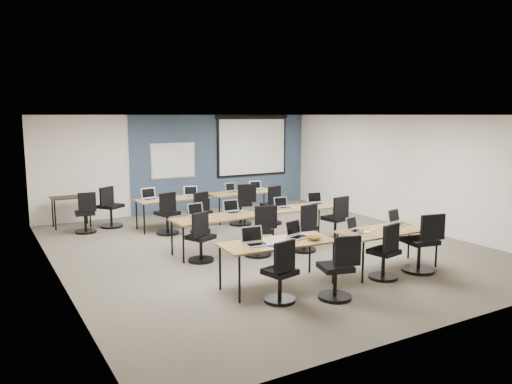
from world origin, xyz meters
TOP-DOWN VIEW (x-y plane):
  - floor at (0.00, 0.00)m, footprint 8.00×9.00m
  - ceiling at (0.00, 0.00)m, footprint 8.00×9.00m
  - wall_back at (0.00, 4.50)m, footprint 8.00×0.04m
  - wall_front at (0.00, -4.50)m, footprint 8.00×0.04m
  - wall_left at (-4.00, 0.00)m, footprint 0.04×9.00m
  - wall_right at (4.00, 0.00)m, footprint 0.04×9.00m
  - blue_accent_panel at (1.25, 4.47)m, footprint 5.50×0.04m
  - whiteboard at (-0.30, 4.43)m, footprint 1.28×0.03m
  - projector_screen at (2.20, 4.41)m, footprint 2.40×0.10m
  - training_table_front_left at (-1.04, -2.13)m, footprint 1.83×0.76m
  - training_table_front_right at (1.10, -2.36)m, footprint 1.85×0.77m
  - training_table_mid_left at (-1.07, 0.09)m, footprint 1.73×0.72m
  - training_table_mid_right at (0.92, 0.16)m, footprint 1.73×0.72m
  - training_table_back_left at (-1.02, 2.62)m, footprint 1.70×0.71m
  - training_table_back_right at (0.92, 2.65)m, footprint 1.77×0.74m
  - laptop_0 at (-1.44, -2.10)m, footprint 0.36×0.30m
  - mouse_0 at (-1.13, -2.38)m, footprint 0.07×0.10m
  - task_chair_0 at (-1.37, -2.75)m, footprint 0.47×0.47m
  - laptop_1 at (-0.62, -2.03)m, footprint 0.35×0.30m
  - mouse_1 at (-0.32, -2.26)m, footprint 0.07×0.10m
  - task_chair_1 at (-0.58, -3.06)m, footprint 0.50×0.50m
  - laptop_2 at (0.50, -2.17)m, footprint 0.31×0.26m
  - mouse_2 at (0.79, -2.32)m, footprint 0.07×0.10m
  - task_chair_2 at (0.68, -2.73)m, footprint 0.48×0.48m
  - laptop_3 at (1.54, -2.14)m, footprint 0.35×0.30m
  - mouse_3 at (1.68, -2.22)m, footprint 0.07×0.10m
  - task_chair_3 at (1.51, -2.76)m, footprint 0.57×0.57m
  - laptop_4 at (-1.36, 0.33)m, footprint 0.33×0.28m
  - mouse_4 at (-1.17, 0.10)m, footprint 0.07×0.10m
  - task_chair_4 at (-1.57, -0.31)m, footprint 0.51×0.48m
  - laptop_5 at (-0.58, 0.31)m, footprint 0.34×0.29m
  - mouse_5 at (-0.26, 0.09)m, footprint 0.07×0.10m
  - task_chair_5 at (-0.42, -0.50)m, footprint 0.54×0.53m
  - laptop_6 at (0.57, 0.23)m, footprint 0.30×0.26m
  - mouse_6 at (0.76, 0.05)m, footprint 0.06×0.10m
  - task_chair_6 at (0.52, -0.69)m, footprint 0.49×0.49m
  - laptop_7 at (1.51, 0.27)m, footprint 0.35×0.30m
  - mouse_7 at (1.58, 0.09)m, footprint 0.07×0.10m
  - task_chair_7 at (1.58, -0.36)m, footprint 0.52×0.52m
  - laptop_8 at (-1.55, 2.71)m, footprint 0.35×0.30m
  - mouse_8 at (-1.15, 2.56)m, footprint 0.09×0.11m
  - task_chair_8 at (-1.35, 2.05)m, footprint 0.51×0.51m
  - laptop_9 at (-0.50, 2.64)m, footprint 0.32×0.28m
  - mouse_9 at (-0.32, 2.53)m, footprint 0.09×0.11m
  - task_chair_9 at (-0.63, 1.86)m, footprint 0.49×0.48m
  - laptop_10 at (0.64, 2.73)m, footprint 0.31×0.26m
  - mouse_10 at (0.83, 2.51)m, footprint 0.06×0.10m
  - task_chair_10 at (0.59, 2.09)m, footprint 0.57×0.56m
  - laptop_11 at (1.38, 2.73)m, footprint 0.31×0.27m
  - mouse_11 at (1.73, 2.53)m, footprint 0.08×0.10m
  - task_chair_11 at (1.29, 1.79)m, footprint 0.50×0.50m
  - blue_mousepad at (-1.19, -2.36)m, footprint 0.27×0.25m
  - snack_bowl at (-0.48, -2.31)m, footprint 0.27×0.27m
  - snack_plate at (0.60, -2.34)m, footprint 0.22×0.22m
  - coffee_cup at (0.48, -2.36)m, footprint 0.06×0.06m
  - utility_table at (-3.11, 3.96)m, footprint 0.92×0.51m
  - spare_chair_a at (-2.31, 3.42)m, footprint 0.61×0.54m
  - spare_chair_b at (-2.93, 3.12)m, footprint 0.48×0.48m

SIDE VIEW (x-z plane):
  - floor at x=0.00m, z-range -0.01..0.01m
  - task_chair_0 at x=-1.37m, z-range -0.09..0.87m
  - task_chair_2 at x=0.68m, z-range -0.09..0.88m
  - task_chair_4 at x=-1.57m, z-range -0.09..0.88m
  - spare_chair_b at x=-2.93m, z-range -0.09..0.88m
  - task_chair_9 at x=-0.63m, z-range -0.09..0.88m
  - task_chair_6 at x=0.52m, z-range -0.09..0.89m
  - task_chair_11 at x=1.29m, z-range -0.09..0.89m
  - task_chair_1 at x=-0.58m, z-range -0.09..0.90m
  - task_chair_8 at x=-1.35m, z-range -0.09..0.90m
  - task_chair_7 at x=1.58m, z-range -0.09..0.91m
  - task_chair_5 at x=-0.42m, z-range -0.09..0.92m
  - spare_chair_a at x=-2.31m, z-range -0.09..0.93m
  - task_chair_10 at x=0.59m, z-range -0.09..0.95m
  - task_chair_3 at x=1.51m, z-range -0.09..0.96m
  - utility_table at x=-3.11m, z-range 0.28..1.03m
  - training_table_back_left at x=-1.02m, z-range 0.32..1.05m
  - training_table_mid_left at x=-1.07m, z-range 0.32..1.05m
  - training_table_mid_right at x=0.92m, z-range 0.32..1.05m
  - training_table_back_right at x=0.92m, z-range 0.32..1.05m
  - training_table_front_left at x=-1.04m, z-range 0.32..1.05m
  - training_table_front_right at x=1.10m, z-range 0.32..1.05m
  - blue_mousepad at x=-1.19m, z-range 0.73..0.74m
  - snack_plate at x=0.60m, z-range 0.73..0.74m
  - mouse_1 at x=-0.32m, z-range 0.73..0.76m
  - mouse_4 at x=-1.17m, z-range 0.73..0.76m
  - mouse_3 at x=1.68m, z-range 0.73..0.76m
  - mouse_5 at x=-0.26m, z-range 0.73..0.76m
  - mouse_11 at x=1.73m, z-range 0.73..0.76m
  - mouse_7 at x=1.58m, z-range 0.73..0.76m
  - mouse_10 at x=0.83m, z-range 0.73..0.76m
  - mouse_6 at x=0.76m, z-range 0.72..0.76m
  - mouse_8 at x=-1.15m, z-range 0.72..0.76m
  - mouse_9 at x=-0.32m, z-range 0.72..0.76m
  - mouse_0 at x=-1.13m, z-range 0.72..0.76m
  - mouse_2 at x=0.79m, z-range 0.72..0.76m
  - snack_bowl at x=-0.48m, z-range 0.73..0.78m
  - coffee_cup at x=0.48m, z-range 0.74..0.80m
  - laptop_6 at x=0.57m, z-range 0.67..0.90m
  - laptop_2 at x=0.50m, z-range 0.67..0.91m
  - laptop_10 at x=0.64m, z-range 0.67..0.91m
  - laptop_11 at x=1.38m, z-range 0.67..0.91m
  - laptop_9 at x=-0.50m, z-range 0.67..0.92m
  - laptop_4 at x=-1.36m, z-range 0.67..0.92m
  - laptop_5 at x=-0.58m, z-range 0.67..0.92m
  - laptop_7 at x=1.51m, z-range 0.66..0.93m
  - laptop_8 at x=-1.55m, z-range 0.66..0.93m
  - laptop_3 at x=1.54m, z-range 0.66..0.93m
  - laptop_1 at x=-0.62m, z-range 0.66..0.93m
  - laptop_0 at x=-1.44m, z-range 0.66..0.93m
  - wall_back at x=0.00m, z-range 0.00..2.70m
  - wall_front at x=0.00m, z-range 0.00..2.70m
  - wall_left at x=-4.00m, z-range 0.00..2.70m
  - wall_right at x=4.00m, z-range 0.00..2.70m
  - blue_accent_panel at x=1.25m, z-range 0.00..2.70m
  - whiteboard at x=-0.30m, z-range 0.96..1.94m
  - projector_screen at x=2.20m, z-range 0.98..2.80m
  - ceiling at x=0.00m, z-range 2.69..2.71m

